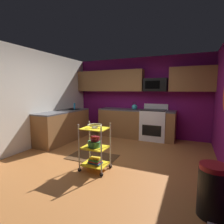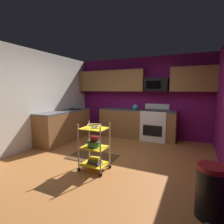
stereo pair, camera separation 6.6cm
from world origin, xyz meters
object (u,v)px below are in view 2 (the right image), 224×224
fruit_bowl (94,126)px  mixing_bowl_small (94,138)px  rolling_cart (94,147)px  kettle (135,107)px  trash_can (211,192)px  mixing_bowl_large (94,144)px  dish_soap_bottle (75,106)px  oven_range (155,125)px  microwave (157,85)px  book_stack (95,161)px

fruit_bowl → mixing_bowl_small: (-0.01, 0.02, -0.26)m
rolling_cart → kettle: (-0.02, 2.61, 0.54)m
trash_can → mixing_bowl_large: bearing=165.2°
dish_soap_bottle → trash_can: (3.75, -2.37, -0.69)m
kettle → mixing_bowl_large: bearing=-89.9°
oven_range → fruit_bowl: 2.71m
mixing_bowl_large → trash_can: trash_can is taller
microwave → mixing_bowl_small: microwave is taller
oven_range → mixing_bowl_small: oven_range is taller
oven_range → fruit_bowl: bearing=-103.1°
mixing_bowl_large → book_stack: mixing_bowl_large is taller
microwave → kettle: size_ratio=2.65×
book_stack → kettle: 2.74m
dish_soap_bottle → mixing_bowl_large: bearing=-45.9°
book_stack → rolling_cart: bearing=0.0°
mixing_bowl_small → dish_soap_bottle: 2.61m
oven_range → mixing_bowl_small: 2.67m
fruit_bowl → book_stack: 0.69m
mixing_bowl_large → mixing_bowl_small: 0.10m
rolling_cart → fruit_bowl: bearing=180.0°
trash_can → book_stack: bearing=165.1°
fruit_bowl → mixing_bowl_small: bearing=115.4°
rolling_cart → mixing_bowl_small: rolling_cart is taller
microwave → rolling_cart: (-0.61, -2.72, -1.25)m
microwave → mixing_bowl_small: 2.97m
trash_can → mixing_bowl_small: bearing=164.5°
mixing_bowl_large → trash_can: size_ratio=0.38×
fruit_bowl → dish_soap_bottle: dish_soap_bottle is taller
oven_range → microwave: size_ratio=1.57×
mixing_bowl_small → trash_can: (1.94, -0.54, -0.29)m
microwave → kettle: (-0.63, -0.11, -0.70)m
fruit_bowl → book_stack: size_ratio=1.01×
rolling_cart → mixing_bowl_large: size_ratio=3.63×
mixing_bowl_small → kettle: (-0.01, 2.59, 0.38)m
microwave → dish_soap_bottle: bearing=-160.4°
microwave → fruit_bowl: size_ratio=2.57×
microwave → rolling_cart: size_ratio=0.77×
mixing_bowl_small → trash_can: bearing=-15.5°
fruit_bowl → oven_range: bearing=76.9°
trash_can → dish_soap_bottle: bearing=147.7°
mixing_bowl_small → dish_soap_bottle: (-1.81, 1.83, 0.40)m
microwave → book_stack: 3.17m
rolling_cart → book_stack: rolling_cart is taller
book_stack → dish_soap_bottle: dish_soap_bottle is taller
mixing_bowl_large → book_stack: 0.34m
mixing_bowl_large → mixing_bowl_small: bearing=74.2°
microwave → mixing_bowl_large: bearing=-102.9°
microwave → book_stack: size_ratio=2.59×
mixing_bowl_small → book_stack: 0.44m
mixing_bowl_large → kettle: kettle is taller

